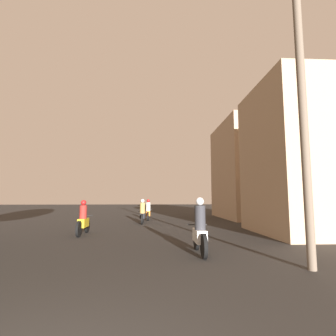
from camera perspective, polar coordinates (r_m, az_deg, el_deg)
motorcycle_white at (r=8.02m, az=6.94°, el=-13.54°), size 0.60×1.93×1.66m
motorcycle_yellow at (r=12.51m, az=-17.96°, el=-10.86°), size 0.60×2.07×1.54m
motorcycle_black at (r=17.09m, az=-5.58°, el=-9.84°), size 0.60×1.90×1.55m
motorcycle_orange at (r=19.61m, az=-4.34°, el=-9.44°), size 0.60×1.95×1.52m
building_right_near at (r=13.88m, az=27.80°, el=1.84°), size 4.61×5.17×6.94m
building_right_far at (r=22.61m, az=18.41°, el=-0.55°), size 5.64×7.37×7.66m
utility_pole_near at (r=7.44m, az=27.15°, el=13.75°), size 1.60×0.20×7.93m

